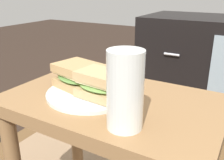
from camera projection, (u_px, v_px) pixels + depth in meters
The scene contains 6 objects.
side_table at pixel (112, 128), 0.69m from camera, with size 0.56×0.36×0.46m.
area_rug at pixel (114, 146), 1.23m from camera, with size 1.01×0.77×0.01m.
plate at pixel (91, 93), 0.68m from camera, with size 0.24×0.24×0.01m, color silver.
sandwich_front at pixel (80, 75), 0.70m from camera, with size 0.16×0.13×0.07m.
sandwich_back at pixel (102, 84), 0.63m from camera, with size 0.14×0.10×0.07m.
beer_glass at pixel (125, 91), 0.50m from camera, with size 0.07×0.07×0.16m.
Camera 1 is at (0.30, -0.52, 0.73)m, focal length 40.48 mm.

